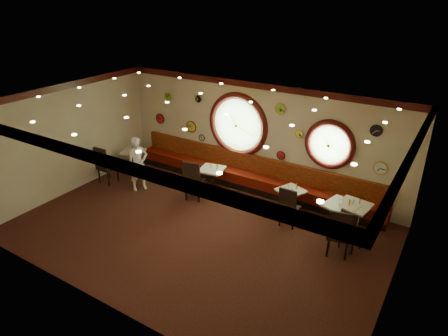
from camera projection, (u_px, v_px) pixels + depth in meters
floor at (198, 231)px, 10.01m from camera, size 9.00×6.00×0.00m
ceiling at (194, 107)px, 8.68m from camera, size 9.00×6.00×0.02m
wall_back at (256, 136)px, 11.66m from camera, size 9.00×0.02×3.20m
wall_front at (97, 235)px, 7.03m from camera, size 9.00×0.02×3.20m
wall_left at (69, 138)px, 11.51m from camera, size 0.02×6.00×3.20m
wall_right at (399, 230)px, 7.18m from camera, size 0.02×6.00×3.20m
molding_back at (257, 85)px, 10.99m from camera, size 9.00×0.10×0.18m
molding_front at (87, 155)px, 6.44m from camera, size 9.00×0.10×0.18m
molding_left at (61, 87)px, 10.86m from camera, size 0.10×6.00×0.18m
molding_right at (413, 152)px, 6.57m from camera, size 0.10×6.00×0.18m
banquette_base at (250, 186)px, 12.06m from camera, size 8.00×0.55×0.20m
banquette_seat at (250, 178)px, 11.96m from camera, size 8.00×0.55×0.30m
banquette_back at (254, 164)px, 11.96m from camera, size 8.00×0.10×0.55m
porthole_left_glass at (238, 125)px, 11.84m from camera, size 1.66×0.02×1.66m
porthole_left_frame at (238, 125)px, 11.83m from camera, size 1.98×0.18×1.98m
porthole_left_ring at (237, 125)px, 11.80m from camera, size 1.61×0.03×1.61m
porthole_right_glass at (330, 144)px, 10.51m from camera, size 1.10×0.02×1.10m
porthole_right_frame at (330, 145)px, 10.50m from camera, size 1.38×0.18×1.38m
porthole_right_ring at (329, 145)px, 10.48m from camera, size 1.09×0.03×1.09m
wall_clock_0 at (300, 134)px, 10.83m from camera, size 0.22×0.03×0.22m
wall_clock_1 at (380, 168)px, 9.98m from camera, size 0.34×0.03×0.34m
wall_clock_2 at (281, 109)px, 10.87m from camera, size 0.30×0.03×0.30m
wall_clock_3 at (198, 99)px, 12.24m from camera, size 0.24×0.03×0.24m
wall_clock_4 at (376, 130)px, 9.71m from camera, size 0.28×0.03×0.28m
wall_clock_5 at (160, 119)px, 13.38m from camera, size 0.32×0.03×0.32m
wall_clock_6 at (202, 138)px, 12.71m from camera, size 0.20×0.03×0.20m
wall_clock_7 at (281, 155)px, 11.38m from camera, size 0.24×0.03×0.24m
wall_clock_8 at (168, 97)px, 12.86m from camera, size 0.26×0.03×0.26m
wall_clock_9 at (192, 127)px, 12.78m from camera, size 0.36×0.03×0.36m
table_a at (134, 159)px, 13.00m from camera, size 0.85×0.85×0.75m
table_b at (212, 177)px, 11.76m from camera, size 0.79×0.79×0.74m
table_c at (290, 198)px, 10.64m from camera, size 0.83×0.83×0.70m
table_d at (340, 215)px, 9.71m from camera, size 0.91×0.91×0.82m
table_e at (352, 215)px, 9.75m from camera, size 0.83×0.83×0.80m
chair_a at (104, 163)px, 12.16m from camera, size 0.51×0.51×0.74m
chair_b at (193, 178)px, 11.20m from camera, size 0.61×0.61×0.74m
chair_c at (289, 205)px, 9.96m from camera, size 0.46×0.46×0.68m
chair_d at (339, 230)px, 8.80m from camera, size 0.60×0.60×0.75m
chair_e at (350, 228)px, 9.07m from camera, size 0.55×0.55×0.64m
condiment_a_salt at (133, 148)px, 12.94m from camera, size 0.04×0.04×0.11m
condiment_b_salt at (210, 165)px, 11.75m from camera, size 0.04×0.04×0.11m
condiment_c_salt at (288, 186)px, 10.62m from camera, size 0.03×0.03×0.09m
condiment_d_salt at (340, 200)px, 9.69m from camera, size 0.03×0.03×0.10m
condiment_a_pepper at (131, 150)px, 12.82m from camera, size 0.04×0.04×0.10m
condiment_b_pepper at (211, 167)px, 11.62m from camera, size 0.04×0.04×0.10m
condiment_c_pepper at (292, 190)px, 10.43m from camera, size 0.03×0.03×0.10m
condiment_d_pepper at (340, 204)px, 9.51m from camera, size 0.04×0.04×0.11m
condiment_a_bottle at (137, 149)px, 12.83m from camera, size 0.05×0.05×0.18m
condiment_b_bottle at (217, 167)px, 11.58m from camera, size 0.05×0.05×0.16m
condiment_c_bottle at (297, 186)px, 10.54m from camera, size 0.05×0.05×0.17m
condiment_d_bottle at (349, 203)px, 9.52m from camera, size 0.05×0.05×0.15m
condiment_e_salt at (353, 202)px, 9.64m from camera, size 0.04×0.04×0.11m
condiment_e_pepper at (352, 204)px, 9.57m from camera, size 0.03×0.03×0.09m
condiment_e_bottle at (360, 202)px, 9.60m from camera, size 0.04×0.04×0.14m
waiter at (138, 164)px, 11.75m from camera, size 0.64×0.72×1.65m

